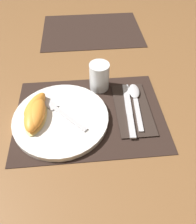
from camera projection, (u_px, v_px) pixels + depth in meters
name	position (u px, v px, depth m)	size (l,w,h in m)	color
ground_plane	(90.00, 114.00, 0.66)	(3.00, 3.00, 0.00)	brown
placemat	(90.00, 114.00, 0.65)	(0.44, 0.32, 0.00)	black
placemat_far	(92.00, 30.00, 0.99)	(0.44, 0.32, 0.00)	black
plate	(61.00, 118.00, 0.63)	(0.27, 0.27, 0.02)	white
juice_glass	(99.00, 78.00, 0.70)	(0.06, 0.06, 0.09)	silver
napkin	(133.00, 108.00, 0.66)	(0.10, 0.22, 0.00)	#2D231E
knife	(129.00, 110.00, 0.65)	(0.03, 0.22, 0.01)	#BCBCC1
spoon	(135.00, 97.00, 0.69)	(0.04, 0.20, 0.01)	#BCBCC1
fork	(57.00, 110.00, 0.64)	(0.15, 0.16, 0.00)	#BCBCC1
citrus_wedge_0	(35.00, 105.00, 0.63)	(0.08, 0.11, 0.03)	#F4DB84
citrus_wedge_1	(36.00, 114.00, 0.61)	(0.06, 0.12, 0.04)	#F4DB84
citrus_wedge_2	(34.00, 115.00, 0.61)	(0.06, 0.13, 0.04)	#F4DB84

